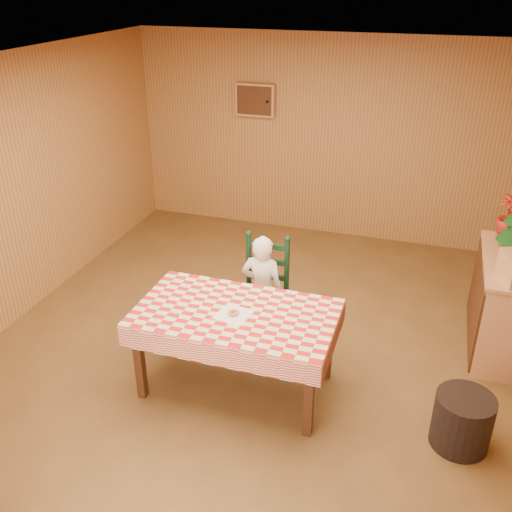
% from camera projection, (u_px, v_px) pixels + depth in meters
% --- Properties ---
extents(ground, '(6.00, 6.00, 0.00)m').
position_uv_depth(ground, '(250.00, 354.00, 5.41)').
color(ground, brown).
rests_on(ground, ground).
extents(cabin_walls, '(5.10, 6.05, 2.65)m').
position_uv_depth(cabin_walls, '(267.00, 152.00, 5.04)').
color(cabin_walls, '#AB753D').
rests_on(cabin_walls, ground).
extents(dining_table, '(1.66, 0.96, 0.77)m').
position_uv_depth(dining_table, '(236.00, 320.00, 4.69)').
color(dining_table, '#482513').
rests_on(dining_table, ground).
extents(ladder_chair, '(0.44, 0.40, 1.08)m').
position_uv_depth(ladder_chair, '(264.00, 293.00, 5.44)').
color(ladder_chair, black).
rests_on(ladder_chair, ground).
extents(seated_child, '(0.41, 0.27, 1.12)m').
position_uv_depth(seated_child, '(262.00, 290.00, 5.37)').
color(seated_child, white).
rests_on(seated_child, ground).
extents(napkin, '(0.30, 0.30, 0.00)m').
position_uv_depth(napkin, '(233.00, 315.00, 4.61)').
color(napkin, white).
rests_on(napkin, dining_table).
extents(donut, '(0.12, 0.12, 0.03)m').
position_uv_depth(donut, '(233.00, 313.00, 4.60)').
color(donut, '#CD8249').
rests_on(donut, napkin).
extents(shelf_unit, '(0.54, 1.24, 0.93)m').
position_uv_depth(shelf_unit, '(504.00, 304.00, 5.33)').
color(shelf_unit, tan).
rests_on(shelf_unit, ground).
extents(flower_arrangement, '(0.27, 0.27, 0.42)m').
position_uv_depth(flower_arrangement, '(510.00, 216.00, 5.51)').
color(flower_arrangement, '#9E1A0E').
rests_on(flower_arrangement, shelf_unit).
extents(storage_bin, '(0.53, 0.53, 0.44)m').
position_uv_depth(storage_bin, '(462.00, 421.00, 4.30)').
color(storage_bin, black).
rests_on(storage_bin, ground).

